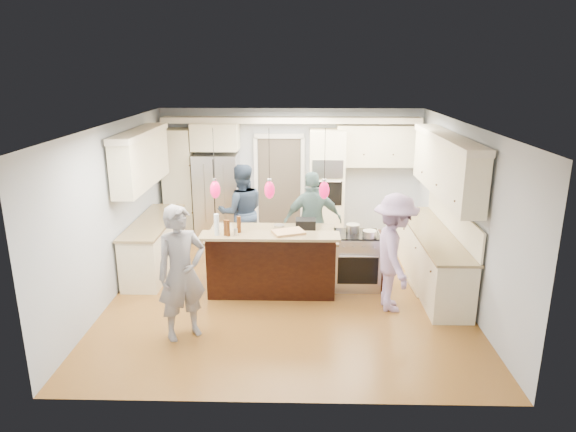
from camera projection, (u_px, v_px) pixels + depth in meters
name	position (u px, v px, depth m)	size (l,w,h in m)	color
ground_plane	(287.00, 288.00, 8.50)	(6.00, 6.00, 0.00)	#AE772F
room_shell	(287.00, 181.00, 7.99)	(5.54, 6.04, 2.72)	#B2BCC6
refrigerator	(217.00, 196.00, 10.81)	(0.90, 0.70, 1.80)	#B7B7BC
oven_column	(327.00, 185.00, 10.72)	(0.72, 0.69, 2.30)	#EEE6C1
back_upper_cabinets	(255.00, 159.00, 10.69)	(5.30, 0.61, 2.54)	#EEE6C1
right_counter_run	(436.00, 223.00, 8.43)	(0.64, 3.10, 2.51)	#EEE6C1
left_cabinets	(150.00, 213.00, 9.03)	(0.64, 2.30, 2.51)	#EEE6C1
kitchen_island	(273.00, 259.00, 8.44)	(2.10, 1.46, 1.12)	black
island_range	(358.00, 260.00, 8.49)	(0.82, 0.71, 0.92)	#B7B7BC
pendant_lights	(270.00, 190.00, 7.51)	(1.75, 0.15, 1.03)	black
person_bar_end	(182.00, 273.00, 6.77)	(0.67, 0.44, 1.84)	gray
person_far_left	(241.00, 212.00, 9.60)	(0.89, 0.69, 1.82)	#28374E
person_far_right	(313.00, 222.00, 9.05)	(1.05, 0.44, 1.80)	slate
person_range_side	(394.00, 253.00, 7.57)	(1.15, 0.66, 1.79)	#AD8FC1
floor_rug	(430.00, 285.00, 8.63)	(0.71, 1.04, 0.01)	#937650
water_bottle	(217.00, 225.00, 7.60)	(0.08, 0.08, 0.33)	silver
beer_bottle_a	(226.00, 228.00, 7.61)	(0.06, 0.06, 0.24)	#4B260D
beer_bottle_b	(228.00, 228.00, 7.58)	(0.06, 0.06, 0.24)	#4B260D
beer_bottle_c	(239.00, 224.00, 7.74)	(0.06, 0.06, 0.25)	#4B260D
drink_can	(236.00, 232.00, 7.62)	(0.06, 0.06, 0.11)	#B7B7BC
cutting_board	(288.00, 232.00, 7.73)	(0.46, 0.33, 0.04)	tan
pot_large	(353.00, 228.00, 8.42)	(0.22, 0.22, 0.13)	#B7B7BC
pot_small	(370.00, 234.00, 8.16)	(0.22, 0.22, 0.11)	#B7B7BC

